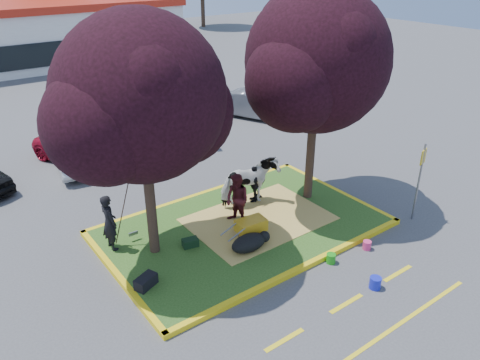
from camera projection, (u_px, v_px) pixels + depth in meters
ground at (243, 229)px, 14.40m from camera, size 90.00×90.00×0.00m
median_island at (243, 227)px, 14.37m from camera, size 8.00×5.00×0.15m
curb_near at (301, 268)px, 12.51m from camera, size 8.30×0.16×0.15m
curb_far at (199, 195)px, 16.24m from camera, size 8.30×0.16×0.15m
curb_left at (118, 276)px, 12.20m from camera, size 0.16×5.30×0.15m
curb_right at (335, 191)px, 16.54m from camera, size 0.16×5.30×0.15m
straw_bedding at (259, 219)px, 14.66m from camera, size 4.20×3.00×0.01m
tree_purple_left at (142, 106)px, 11.28m from camera, size 5.06×4.20×6.51m
tree_purple_right at (318, 67)px, 14.08m from camera, size 5.30×4.40×6.82m
fire_lane_stripe_a at (284, 340)px, 10.30m from camera, size 1.10×0.12×0.01m
fire_lane_stripe_b at (346, 304)px, 11.37m from camera, size 1.10×0.12×0.01m
fire_lane_stripe_c at (398, 273)px, 12.43m from camera, size 1.10×0.12×0.01m
fire_lane_long at (387, 333)px, 10.50m from camera, size 6.00×0.10×0.01m
retail_building at (40, 33)px, 34.70m from camera, size 20.40×8.40×4.40m
cow at (250, 183)px, 15.16m from camera, size 1.98×1.04×1.61m
calf at (249, 243)px, 13.05m from camera, size 1.23×0.95×0.47m
handler at (109, 222)px, 12.89m from camera, size 0.45×0.64×1.66m
visitor_a at (237, 200)px, 14.10m from camera, size 0.74×0.88×1.64m
visitor_b at (254, 184)px, 15.46m from camera, size 0.64×0.80×1.27m
wheelbarrow at (251, 225)px, 13.56m from camera, size 1.57×0.60×0.59m
gear_bag_dark at (146, 282)px, 11.66m from camera, size 0.65×0.51×0.29m
gear_bag_green at (190, 243)px, 13.27m from camera, size 0.49×0.36×0.24m
sign_post at (420, 174)px, 14.27m from camera, size 0.36×0.12×2.57m
bucket_green at (331, 258)px, 12.81m from camera, size 0.27×0.27×0.28m
bucket_pink at (367, 245)px, 13.40m from camera, size 0.27×0.27×0.26m
bucket_blue at (375, 283)px, 11.83m from camera, size 0.36×0.36×0.32m
car_silver at (72, 153)px, 18.31m from camera, size 1.90×3.88×1.22m
car_red at (85, 147)px, 18.82m from camera, size 3.62×4.87×1.23m
car_white at (179, 117)px, 21.82m from camera, size 3.78×5.57×1.50m
car_grey at (254, 105)px, 23.82m from camera, size 2.99×4.31×1.35m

